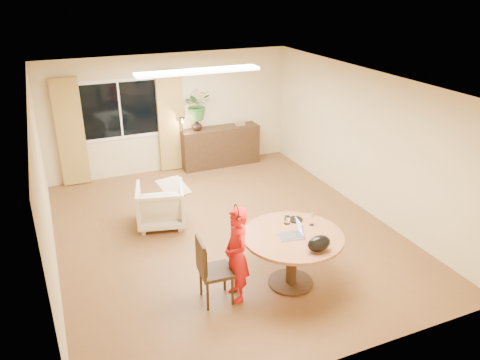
# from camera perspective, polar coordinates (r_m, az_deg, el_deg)

# --- Properties ---
(floor) EXTENTS (6.50, 6.50, 0.00)m
(floor) POSITION_cam_1_polar(r_m,az_deg,el_deg) (8.16, -1.77, -6.36)
(floor) COLOR brown
(floor) RESTS_ON ground
(ceiling) EXTENTS (6.50, 6.50, 0.00)m
(ceiling) POSITION_cam_1_polar(r_m,az_deg,el_deg) (7.23, -2.03, 11.81)
(ceiling) COLOR white
(ceiling) RESTS_ON wall_back
(wall_back) EXTENTS (5.50, 0.00, 5.50)m
(wall_back) POSITION_cam_1_polar(r_m,az_deg,el_deg) (10.55, -8.40, 8.06)
(wall_back) COLOR #C9B482
(wall_back) RESTS_ON floor
(wall_left) EXTENTS (0.00, 6.50, 6.50)m
(wall_left) POSITION_cam_1_polar(r_m,az_deg,el_deg) (7.16, -22.84, -1.14)
(wall_left) COLOR #C9B482
(wall_left) RESTS_ON floor
(wall_right) EXTENTS (0.00, 6.50, 6.50)m
(wall_right) POSITION_cam_1_polar(r_m,az_deg,el_deg) (8.91, 14.87, 4.62)
(wall_right) COLOR #C9B482
(wall_right) RESTS_ON floor
(window) EXTENTS (1.70, 0.03, 1.30)m
(window) POSITION_cam_1_polar(r_m,az_deg,el_deg) (10.27, -14.42, 8.31)
(window) COLOR white
(window) RESTS_ON wall_back
(curtain_left) EXTENTS (0.55, 0.08, 2.25)m
(curtain_left) POSITION_cam_1_polar(r_m,az_deg,el_deg) (10.20, -19.97, 5.43)
(curtain_left) COLOR olive
(curtain_left) RESTS_ON wall_back
(curtain_right) EXTENTS (0.55, 0.08, 2.25)m
(curtain_right) POSITION_cam_1_polar(r_m,az_deg,el_deg) (10.49, -8.48, 7.08)
(curtain_right) COLOR olive
(curtain_right) RESTS_ON wall_back
(ceiling_panel) EXTENTS (2.20, 0.35, 0.05)m
(ceiling_panel) POSITION_cam_1_polar(r_m,az_deg,el_deg) (8.35, -5.09, 13.07)
(ceiling_panel) COLOR white
(ceiling_panel) RESTS_ON ceiling
(dining_table) EXTENTS (1.41, 1.41, 0.80)m
(dining_table) POSITION_cam_1_polar(r_m,az_deg,el_deg) (6.61, 6.41, -7.94)
(dining_table) COLOR brown
(dining_table) RESTS_ON floor
(dining_chair) EXTENTS (0.49, 0.45, 0.97)m
(dining_chair) POSITION_cam_1_polar(r_m,az_deg,el_deg) (6.35, -2.94, -10.85)
(dining_chair) COLOR black
(dining_chair) RESTS_ON floor
(child) EXTENTS (0.51, 0.35, 1.36)m
(child) POSITION_cam_1_polar(r_m,az_deg,el_deg) (6.28, -0.42, -9.09)
(child) COLOR red
(child) RESTS_ON floor
(laptop) EXTENTS (0.37, 0.27, 0.23)m
(laptop) POSITION_cam_1_polar(r_m,az_deg,el_deg) (6.41, 6.07, -6.01)
(laptop) COLOR #B7B7BC
(laptop) RESTS_ON dining_table
(tumbler) EXTENTS (0.09, 0.09, 0.12)m
(tumbler) POSITION_cam_1_polar(r_m,az_deg,el_deg) (6.76, 5.78, -4.89)
(tumbler) COLOR white
(tumbler) RESTS_ON dining_table
(wine_glass) EXTENTS (0.08, 0.08, 0.19)m
(wine_glass) POSITION_cam_1_polar(r_m,az_deg,el_deg) (6.76, 8.78, -4.73)
(wine_glass) COLOR white
(wine_glass) RESTS_ON dining_table
(pot_lid) EXTENTS (0.23, 0.23, 0.03)m
(pot_lid) POSITION_cam_1_polar(r_m,az_deg,el_deg) (6.89, 6.80, -4.76)
(pot_lid) COLOR white
(pot_lid) RESTS_ON dining_table
(handbag) EXTENTS (0.35, 0.23, 0.22)m
(handbag) POSITION_cam_1_polar(r_m,az_deg,el_deg) (6.16, 9.61, -7.63)
(handbag) COLOR black
(handbag) RESTS_ON dining_table
(armchair) EXTENTS (0.98, 1.00, 0.76)m
(armchair) POSITION_cam_1_polar(r_m,az_deg,el_deg) (8.35, -9.66, -3.04)
(armchair) COLOR beige
(armchair) RESTS_ON floor
(throw) EXTENTS (0.55, 0.63, 0.03)m
(throw) POSITION_cam_1_polar(r_m,az_deg,el_deg) (8.22, -8.14, -0.37)
(throw) COLOR beige
(throw) RESTS_ON armchair
(sideboard) EXTENTS (1.82, 0.45, 0.91)m
(sideboard) POSITION_cam_1_polar(r_m,az_deg,el_deg) (10.88, -2.43, 4.11)
(sideboard) COLOR black
(sideboard) RESTS_ON floor
(vase) EXTENTS (0.28, 0.28, 0.25)m
(vase) POSITION_cam_1_polar(r_m,az_deg,el_deg) (10.53, -5.29, 6.69)
(vase) COLOR black
(vase) RESTS_ON sideboard
(bouquet) EXTENTS (0.72, 0.67, 0.66)m
(bouquet) POSITION_cam_1_polar(r_m,az_deg,el_deg) (10.42, -5.25, 9.10)
(bouquet) COLOR #306E29
(bouquet) RESTS_ON vase
(book_stack) EXTENTS (0.23, 0.19, 0.08)m
(book_stack) POSITION_cam_1_polar(r_m,az_deg,el_deg) (10.91, 0.02, 6.93)
(book_stack) COLOR #8C6447
(book_stack) RESTS_ON sideboard
(desk_lamp) EXTENTS (0.18, 0.18, 0.36)m
(desk_lamp) POSITION_cam_1_polar(r_m,az_deg,el_deg) (10.38, -7.04, 6.68)
(desk_lamp) COLOR black
(desk_lamp) RESTS_ON sideboard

